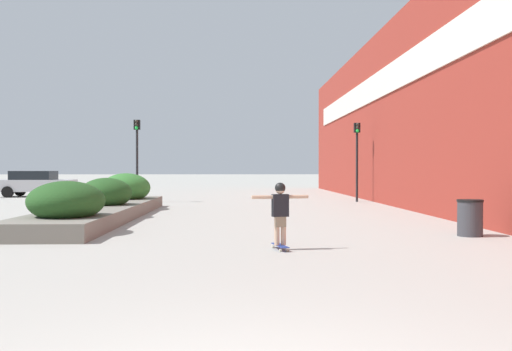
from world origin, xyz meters
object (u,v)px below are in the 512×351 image
object	(u,v)px
car_leftmost	(36,183)
traffic_light_left	(137,147)
car_center_left	(453,181)
trash_bin	(470,218)
skateboarder	(280,207)
traffic_light_right	(357,148)
skateboard	(280,246)

from	to	relation	value
car_leftmost	traffic_light_left	xyz separation A→B (m)	(6.48, -5.28, 1.82)
car_leftmost	car_center_left	xyz separation A→B (m)	(23.39, 0.27, 0.10)
trash_bin	car_leftmost	size ratio (longest dim) A/B	0.21
skateboarder	trash_bin	bearing A→B (deg)	12.42
traffic_light_right	skateboard	bearing A→B (deg)	-106.95
traffic_light_left	traffic_light_right	xyz separation A→B (m)	(10.23, 0.02, -0.07)
trash_bin	car_center_left	bearing A→B (deg)	70.11
traffic_light_left	traffic_light_right	distance (m)	10.23
car_leftmost	traffic_light_right	size ratio (longest dim) A/B	1.08
car_center_left	skateboarder	bearing A→B (deg)	151.58
car_leftmost	traffic_light_right	bearing A→B (deg)	72.54
car_center_left	traffic_light_right	distance (m)	8.83
trash_bin	skateboard	bearing A→B (deg)	-155.66
skateboarder	traffic_light_left	size ratio (longest dim) A/B	0.32
trash_bin	traffic_light_right	world-z (taller)	traffic_light_right
skateboarder	car_leftmost	world-z (taller)	car_leftmost
trash_bin	traffic_light_left	xyz separation A→B (m)	(-10.01, 13.52, 2.14)
trash_bin	car_center_left	world-z (taller)	car_center_left
car_leftmost	traffic_light_left	world-z (taller)	traffic_light_left
skateboard	car_center_left	size ratio (longest dim) A/B	0.17
trash_bin	car_leftmost	bearing A→B (deg)	131.26
skateboard	traffic_light_left	distance (m)	16.70
trash_bin	traffic_light_right	xyz separation A→B (m)	(0.22, 13.55, 2.07)
car_leftmost	skateboard	bearing A→B (deg)	29.84
trash_bin	car_center_left	distance (m)	20.29
skateboarder	car_leftmost	xyz separation A→B (m)	(-11.96, 20.85, -0.07)
trash_bin	traffic_light_right	distance (m)	13.71
skateboard	traffic_light_right	size ratio (longest dim) A/B	0.21
skateboarder	trash_bin	size ratio (longest dim) A/B	1.42
traffic_light_right	car_center_left	bearing A→B (deg)	39.62
skateboard	traffic_light_left	bearing A→B (deg)	97.48
car_center_left	traffic_light_left	distance (m)	17.89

